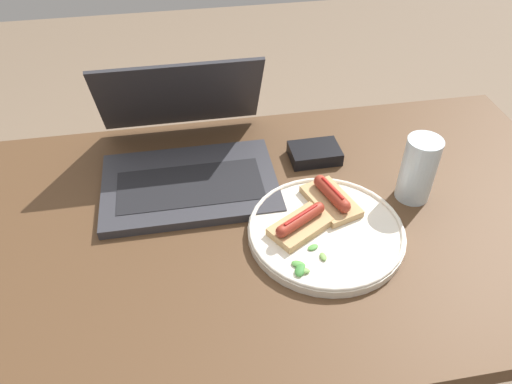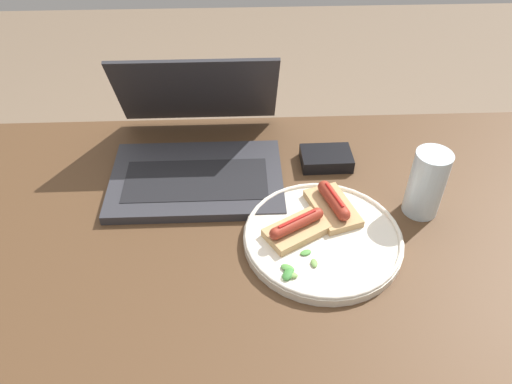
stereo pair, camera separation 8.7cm
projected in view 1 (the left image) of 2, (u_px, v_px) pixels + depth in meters
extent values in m
cube|color=#4C331E|center=(268.00, 228.00, 0.92)|extent=(1.23, 0.69, 0.04)
cylinder|color=#4C331E|center=(432.00, 232.00, 1.43)|extent=(0.05, 0.05, 0.72)
cylinder|color=#4C331E|center=(43.00, 284.00, 1.29)|extent=(0.05, 0.05, 0.72)
cube|color=#2D2D33|center=(190.00, 185.00, 0.97)|extent=(0.34, 0.22, 0.02)
cube|color=black|center=(190.00, 185.00, 0.95)|extent=(0.27, 0.12, 0.00)
cube|color=#2D2D33|center=(180.00, 96.00, 1.02)|extent=(0.34, 0.11, 0.19)
cube|color=#192347|center=(180.00, 96.00, 1.02)|extent=(0.30, 0.09, 0.17)
cylinder|color=silver|center=(326.00, 232.00, 0.87)|extent=(0.27, 0.27, 0.02)
torus|color=silver|center=(326.00, 228.00, 0.87)|extent=(0.27, 0.27, 0.01)
cube|color=tan|center=(300.00, 227.00, 0.86)|extent=(0.12, 0.11, 0.01)
cylinder|color=maroon|center=(301.00, 219.00, 0.85)|extent=(0.09, 0.06, 0.02)
sphere|color=maroon|center=(282.00, 232.00, 0.83)|extent=(0.02, 0.02, 0.02)
sphere|color=maroon|center=(319.00, 208.00, 0.87)|extent=(0.02, 0.02, 0.02)
cylinder|color=red|center=(301.00, 215.00, 0.84)|extent=(0.07, 0.04, 0.01)
cube|color=tan|center=(331.00, 201.00, 0.91)|extent=(0.10, 0.13, 0.01)
cylinder|color=maroon|center=(332.00, 193.00, 0.90)|extent=(0.05, 0.08, 0.02)
sphere|color=maroon|center=(344.00, 206.00, 0.87)|extent=(0.02, 0.02, 0.02)
sphere|color=maroon|center=(320.00, 181.00, 0.93)|extent=(0.02, 0.02, 0.02)
cylinder|color=red|center=(332.00, 188.00, 0.89)|extent=(0.02, 0.06, 0.01)
ellipsoid|color=#709E4C|center=(304.00, 271.00, 0.79)|extent=(0.02, 0.02, 0.01)
ellipsoid|color=#709E4C|center=(323.00, 257.00, 0.82)|extent=(0.01, 0.02, 0.01)
ellipsoid|color=#4C8E3D|center=(313.00, 247.00, 0.83)|extent=(0.02, 0.02, 0.00)
ellipsoid|color=#387A33|center=(300.00, 270.00, 0.79)|extent=(0.03, 0.03, 0.01)
ellipsoid|color=#4C8E3D|center=(298.00, 264.00, 0.80)|extent=(0.03, 0.02, 0.01)
cylinder|color=silver|center=(418.00, 169.00, 0.91)|extent=(0.06, 0.06, 0.13)
cube|color=black|center=(315.00, 153.00, 1.04)|extent=(0.10, 0.07, 0.03)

